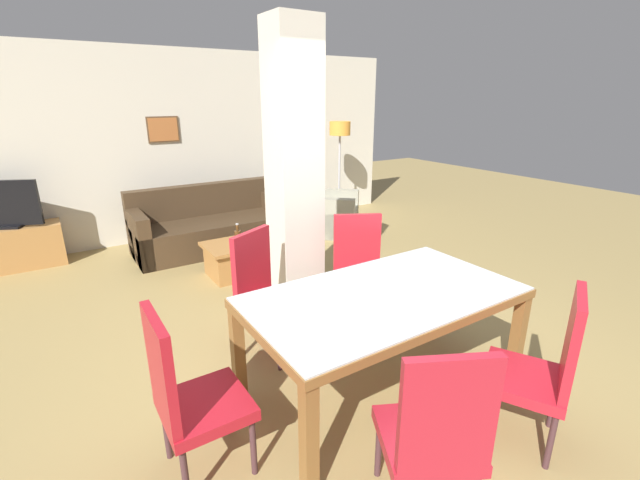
{
  "coord_description": "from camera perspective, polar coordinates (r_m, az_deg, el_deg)",
  "views": [
    {
      "loc": [
        -1.81,
        -1.99,
        2.05
      ],
      "look_at": [
        0.0,
        0.81,
        0.93
      ],
      "focal_mm": 24.0,
      "sensor_mm": 36.0,
      "label": 1
    }
  ],
  "objects": [
    {
      "name": "divider_pillar",
      "position": [
        4.03,
        -3.46,
        8.6
      ],
      "size": [
        0.43,
        0.39,
        2.7
      ],
      "color": "silver",
      "rests_on": "ground_plane"
    },
    {
      "name": "dining_chair_near_left",
      "position": [
        2.29,
        15.05,
        -23.48
      ],
      "size": [
        0.62,
        0.62,
        1.03
      ],
      "rotation": [
        0.0,
        0.0,
        -0.47
      ],
      "color": "#AE1D2C",
      "rests_on": "ground_plane"
    },
    {
      "name": "coffee_table",
      "position": [
        5.23,
        -10.74,
        -2.39
      ],
      "size": [
        0.78,
        0.59,
        0.39
      ],
      "color": "#A97239",
      "rests_on": "ground_plane"
    },
    {
      "name": "armchair",
      "position": [
        6.7,
        0.89,
        3.37
      ],
      "size": [
        1.17,
        1.16,
        0.81
      ],
      "rotation": [
        0.0,
        0.0,
        3.97
      ],
      "color": "#A3A18C",
      "rests_on": "ground_plane"
    },
    {
      "name": "dining_chair_far_left",
      "position": [
        3.55,
        -7.46,
        -6.7
      ],
      "size": [
        0.62,
        0.62,
        1.03
      ],
      "rotation": [
        0.0,
        0.0,
        -2.68
      ],
      "color": "#B51F2D",
      "rests_on": "ground_plane"
    },
    {
      "name": "dining_table",
      "position": [
        3.03,
        8.44,
        -9.35
      ],
      "size": [
        1.89,
        1.05,
        0.78
      ],
      "color": "brown",
      "rests_on": "ground_plane"
    },
    {
      "name": "tv_screen",
      "position": [
        6.37,
        -36.69,
        3.76
      ],
      "size": [
        0.79,
        0.4,
        0.58
      ],
      "rotation": [
        0.0,
        0.0,
        2.71
      ],
      "color": "black",
      "rests_on": "tv_stand"
    },
    {
      "name": "back_wall",
      "position": [
        6.79,
        -17.65,
        11.88
      ],
      "size": [
        7.2,
        0.09,
        2.7
      ],
      "color": "silver",
      "rests_on": "ground_plane"
    },
    {
      "name": "tv_stand",
      "position": [
        6.5,
        -35.77,
        -0.91
      ],
      "size": [
        1.1,
        0.4,
        0.53
      ],
      "color": "#B27B40",
      "rests_on": "ground_plane"
    },
    {
      "name": "dining_chair_near_right",
      "position": [
        2.94,
        27.61,
        -14.67
      ],
      "size": [
        0.62,
        0.62,
        1.03
      ],
      "rotation": [
        0.0,
        0.0,
        0.48
      ],
      "color": "#B41B28",
      "rests_on": "ground_plane"
    },
    {
      "name": "sofa",
      "position": [
        6.21,
        -14.32,
        1.63
      ],
      "size": [
        2.09,
        0.87,
        0.86
      ],
      "rotation": [
        0.0,
        0.0,
        3.14
      ],
      "color": "#43311F",
      "rests_on": "ground_plane"
    },
    {
      "name": "dining_chair_far_right",
      "position": [
        3.96,
        5.15,
        -3.87
      ],
      "size": [
        0.62,
        0.62,
        1.03
      ],
      "rotation": [
        0.0,
        0.0,
        2.65
      ],
      "color": "red",
      "rests_on": "ground_plane"
    },
    {
      "name": "bottle",
      "position": [
        4.99,
        -10.88,
        0.23
      ],
      "size": [
        0.08,
        0.08,
        0.29
      ],
      "color": "#4C2D14",
      "rests_on": "coffee_table"
    },
    {
      "name": "ground_plane",
      "position": [
        3.38,
        7.9,
        -18.93
      ],
      "size": [
        18.0,
        18.0,
        0.0
      ],
      "primitive_type": "plane",
      "color": "#9E854F"
    },
    {
      "name": "floor_lamp",
      "position": [
        7.24,
        2.66,
        13.47
      ],
      "size": [
        0.34,
        0.34,
        1.66
      ],
      "color": "#B7B7BC",
      "rests_on": "ground_plane"
    },
    {
      "name": "dining_chair_head_left",
      "position": [
        2.53,
        -17.25,
        -18.93
      ],
      "size": [
        0.46,
        0.46,
        1.03
      ],
      "rotation": [
        0.0,
        0.0,
        -1.57
      ],
      "color": "#AF1825",
      "rests_on": "ground_plane"
    }
  ]
}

